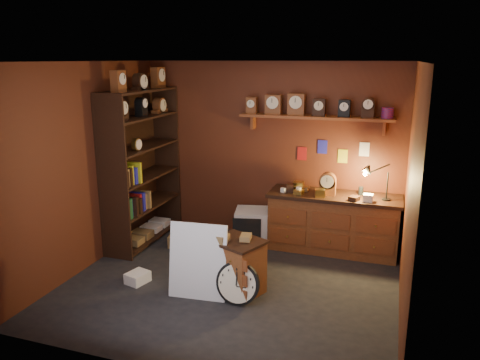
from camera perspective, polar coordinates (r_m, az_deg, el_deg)
name	(u,v)px	position (r m, az deg, el deg)	size (l,w,h in m)	color
floor	(231,283)	(6.00, -1.09, -12.48)	(4.00, 4.00, 0.00)	black
room_shell	(237,147)	(5.53, -0.36, 4.04)	(4.02, 3.62, 2.71)	#582614
shelving_unit	(140,160)	(7.16, -12.09, 2.35)	(0.47, 1.60, 2.58)	black
workbench	(333,219)	(6.93, 11.32, -4.74)	(1.87, 0.66, 1.36)	brown
low_cabinet	(237,264)	(5.65, -0.32, -10.19)	(0.73, 0.68, 0.75)	brown
big_round_clock	(238,283)	(5.46, -0.28, -12.47)	(0.51, 0.17, 0.51)	black
white_panel	(199,296)	(5.74, -5.08, -13.87)	(0.69, 0.03, 0.92)	silver
mini_fridge	(252,226)	(7.16, 1.44, -5.64)	(0.59, 0.61, 0.51)	silver
floor_box_a	(179,241)	(7.11, -7.44, -7.36)	(0.29, 0.24, 0.18)	olive
floor_box_b	(138,277)	(6.13, -12.38, -11.53)	(0.22, 0.27, 0.13)	white
floor_box_c	(210,265)	(6.30, -3.64, -10.32)	(0.22, 0.19, 0.17)	olive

